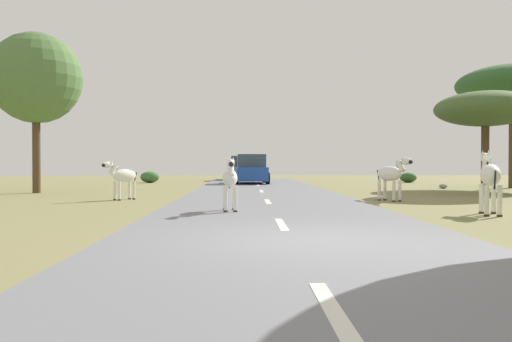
% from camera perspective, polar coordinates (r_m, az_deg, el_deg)
% --- Properties ---
extents(ground_plane, '(90.00, 90.00, 0.00)m').
position_cam_1_polar(ground_plane, '(8.29, 6.27, -7.88)').
color(ground_plane, olive).
extents(road, '(6.00, 64.00, 0.05)m').
position_cam_1_polar(road, '(8.25, 3.83, -7.75)').
color(road, slate).
rests_on(road, ground_plane).
extents(lane_markings, '(0.16, 56.00, 0.01)m').
position_cam_1_polar(lane_markings, '(7.26, 4.53, -8.71)').
color(lane_markings, silver).
rests_on(lane_markings, road).
extents(zebra_0, '(0.44, 1.45, 1.37)m').
position_cam_1_polar(zebra_0, '(12.97, -2.89, -0.88)').
color(zebra_0, silver).
rests_on(zebra_0, road).
extents(zebra_1, '(0.98, 1.46, 1.50)m').
position_cam_1_polar(zebra_1, '(17.62, 14.77, -0.35)').
color(zebra_1, silver).
rests_on(zebra_1, ground_plane).
extents(zebra_2, '(0.74, 1.66, 1.60)m').
position_cam_1_polar(zebra_2, '(13.79, 24.48, -0.49)').
color(zebra_2, silver).
rests_on(zebra_2, ground_plane).
extents(zebra_3, '(1.06, 1.24, 1.37)m').
position_cam_1_polar(zebra_3, '(18.17, -14.58, -0.56)').
color(zebra_3, silver).
rests_on(zebra_3, ground_plane).
extents(car_0, '(2.15, 4.41, 1.74)m').
position_cam_1_polar(car_0, '(37.77, -1.54, 0.24)').
color(car_0, '#1E479E').
rests_on(car_0, road).
extents(car_1, '(2.14, 4.40, 1.74)m').
position_cam_1_polar(car_1, '(30.89, -0.55, 0.10)').
color(car_1, '#1E479E').
rests_on(car_1, road).
extents(tree_1, '(3.81, 3.81, 6.77)m').
position_cam_1_polar(tree_1, '(23.93, -23.21, 9.40)').
color(tree_1, '#4C3823').
rests_on(tree_1, ground_plane).
extents(tree_5, '(4.03, 4.03, 4.18)m').
position_cam_1_polar(tree_5, '(22.98, 24.09, 6.25)').
color(tree_5, '#4C3823').
rests_on(tree_5, ground_plane).
extents(bush_0, '(1.21, 1.09, 0.73)m').
position_cam_1_polar(bush_0, '(33.90, -11.69, -0.66)').
color(bush_0, '#386633').
rests_on(bush_0, ground_plane).
extents(bush_1, '(1.08, 0.97, 0.65)m').
position_cam_1_polar(bush_1, '(35.06, 16.52, -0.70)').
color(bush_1, '#2D5628').
rests_on(bush_1, ground_plane).
extents(rock_1, '(0.40, 0.37, 0.24)m').
position_cam_1_polar(rock_1, '(27.22, 20.04, -1.59)').
color(rock_1, gray).
rests_on(rock_1, ground_plane).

